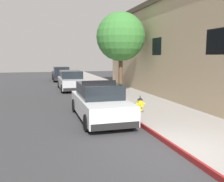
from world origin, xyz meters
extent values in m
cube|color=#353538|center=(-4.27, 10.00, -0.10)|extent=(33.14, 60.00, 0.20)
cube|color=gray|center=(1.73, 10.00, 0.08)|extent=(3.45, 60.00, 0.16)
cube|color=maroon|center=(-0.04, 10.00, 0.08)|extent=(0.08, 60.00, 0.16)
cube|color=tan|center=(7.01, 9.01, 3.04)|extent=(7.12, 20.22, 6.08)
cube|color=#473D33|center=(7.01, 9.01, 6.26)|extent=(7.36, 20.46, 0.36)
cube|color=black|center=(3.48, 3.35, 3.34)|extent=(0.06, 1.30, 1.10)
cube|color=black|center=(3.48, 9.01, 3.34)|extent=(0.06, 1.30, 1.10)
cube|color=black|center=(3.48, 14.67, 3.34)|extent=(0.06, 1.30, 1.10)
cube|color=white|center=(-1.30, 4.66, 0.58)|extent=(1.84, 4.80, 0.76)
cube|color=black|center=(-1.30, 4.81, 1.26)|extent=(1.64, 2.50, 0.60)
cube|color=black|center=(-1.30, 2.32, 0.32)|extent=(1.76, 0.16, 0.24)
cube|color=black|center=(-1.30, 7.00, 0.32)|extent=(1.76, 0.16, 0.24)
cylinder|color=black|center=(-2.16, 6.36, 0.32)|extent=(0.22, 0.64, 0.64)
cylinder|color=black|center=(-0.44, 6.36, 0.32)|extent=(0.22, 0.64, 0.64)
cylinder|color=black|center=(-2.16, 2.96, 0.32)|extent=(0.22, 0.64, 0.64)
cylinder|color=black|center=(-0.44, 2.96, 0.32)|extent=(0.22, 0.64, 0.64)
cube|color=black|center=(-1.30, 4.76, 1.62)|extent=(1.48, 0.20, 0.12)
cube|color=red|center=(-1.65, 4.76, 1.62)|extent=(0.44, 0.18, 0.11)
cube|color=#1E33E0|center=(-0.95, 4.76, 1.62)|extent=(0.44, 0.18, 0.11)
cube|color=#B2B5BA|center=(-1.31, 14.83, 0.58)|extent=(1.84, 4.80, 0.76)
cube|color=black|center=(-1.31, 14.98, 1.26)|extent=(1.64, 2.50, 0.60)
cube|color=black|center=(-1.31, 12.49, 0.32)|extent=(1.76, 0.16, 0.24)
cube|color=black|center=(-1.31, 17.17, 0.32)|extent=(1.76, 0.16, 0.24)
cylinder|color=black|center=(-2.17, 16.53, 0.32)|extent=(0.22, 0.64, 0.64)
cylinder|color=black|center=(-0.45, 16.53, 0.32)|extent=(0.22, 0.64, 0.64)
cylinder|color=black|center=(-2.17, 13.13, 0.32)|extent=(0.22, 0.64, 0.64)
cylinder|color=black|center=(-0.45, 13.13, 0.32)|extent=(0.22, 0.64, 0.64)
cube|color=black|center=(-1.43, 23.21, 0.58)|extent=(1.84, 4.80, 0.76)
cube|color=black|center=(-1.43, 23.36, 1.26)|extent=(1.64, 2.50, 0.60)
cube|color=black|center=(-1.43, 20.87, 0.32)|extent=(1.76, 0.16, 0.24)
cube|color=black|center=(-1.43, 25.55, 0.32)|extent=(1.76, 0.16, 0.24)
cylinder|color=black|center=(-2.29, 24.91, 0.32)|extent=(0.22, 0.64, 0.64)
cylinder|color=black|center=(-0.57, 24.91, 0.32)|extent=(0.22, 0.64, 0.64)
cylinder|color=black|center=(-2.29, 21.51, 0.32)|extent=(0.22, 0.64, 0.64)
cylinder|color=black|center=(-0.57, 21.51, 0.32)|extent=(0.22, 0.64, 0.64)
cylinder|color=#4C4C51|center=(0.67, 4.85, 0.19)|extent=(0.32, 0.32, 0.06)
cylinder|color=yellow|center=(0.67, 4.85, 0.47)|extent=(0.24, 0.24, 0.50)
cone|color=black|center=(0.67, 4.85, 0.79)|extent=(0.28, 0.28, 0.14)
cylinder|color=#4C4C51|center=(0.67, 4.85, 0.89)|extent=(0.05, 0.05, 0.06)
cylinder|color=yellow|center=(0.50, 4.85, 0.53)|extent=(0.10, 0.10, 0.10)
cylinder|color=yellow|center=(0.84, 4.85, 0.53)|extent=(0.10, 0.10, 0.10)
cylinder|color=yellow|center=(0.67, 4.67, 0.48)|extent=(0.13, 0.12, 0.13)
cylinder|color=brown|center=(1.60, 10.71, 1.52)|extent=(0.28, 0.28, 2.73)
sphere|color=#387A33|center=(1.60, 10.71, 4.04)|extent=(3.30, 3.30, 3.30)
camera|label=1|loc=(-3.75, -5.89, 2.72)|focal=40.56mm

